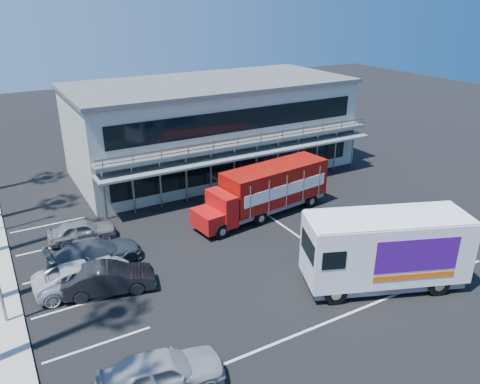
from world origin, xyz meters
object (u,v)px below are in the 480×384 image
red_truck (267,189)px  white_van (385,249)px  parked_car_a (162,372)px  parked_car_b (109,279)px

red_truck → white_van: size_ratio=1.19×
parked_car_a → parked_car_b: parked_car_a is taller
white_van → parked_car_b: bearing=174.4°
white_van → parked_car_b: white_van is taller
white_van → red_truck: bearing=114.7°
red_truck → parked_car_a: 15.90m
red_truck → parked_car_a: size_ratio=2.12×
red_truck → parked_car_a: (-11.52, -10.91, -1.00)m
white_van → parked_car_a: (-12.06, -1.00, -1.25)m
white_van → parked_car_a: size_ratio=1.78×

